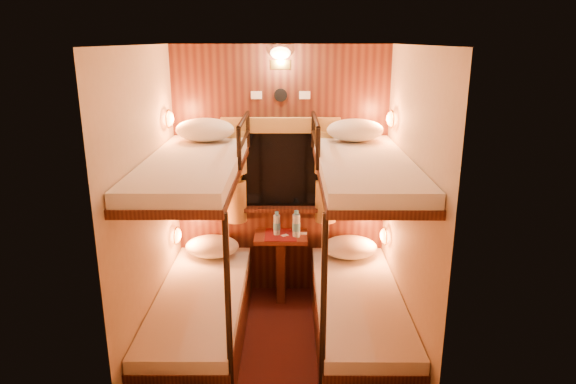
{
  "coord_description": "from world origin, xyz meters",
  "views": [
    {
      "loc": [
        0.09,
        -3.71,
        2.44
      ],
      "look_at": [
        0.07,
        0.15,
        1.29
      ],
      "focal_mm": 32.0,
      "sensor_mm": 36.0,
      "label": 1
    }
  ],
  "objects_px": {
    "bunk_left": "(199,281)",
    "bottle_left": "(277,225)",
    "bottle_right": "(296,225)",
    "table": "(281,258)",
    "bunk_right": "(359,281)"
  },
  "relations": [
    {
      "from": "bottle_right",
      "to": "table",
      "type": "bearing_deg",
      "value": 164.86
    },
    {
      "from": "bottle_left",
      "to": "bottle_right",
      "type": "relative_size",
      "value": 0.89
    },
    {
      "from": "bunk_left",
      "to": "bottle_right",
      "type": "height_order",
      "value": "bunk_left"
    },
    {
      "from": "bunk_left",
      "to": "bottle_right",
      "type": "relative_size",
      "value": 7.33
    },
    {
      "from": "table",
      "to": "bottle_left",
      "type": "distance_m",
      "value": 0.34
    },
    {
      "from": "bunk_right",
      "to": "bottle_left",
      "type": "xyz_separation_m",
      "value": [
        -0.69,
        0.79,
        0.19
      ]
    },
    {
      "from": "bunk_right",
      "to": "bunk_left",
      "type": "bearing_deg",
      "value": 180.0
    },
    {
      "from": "table",
      "to": "bottle_right",
      "type": "xyz_separation_m",
      "value": [
        0.15,
        -0.04,
        0.35
      ]
    },
    {
      "from": "bunk_right",
      "to": "table",
      "type": "distance_m",
      "value": 1.02
    },
    {
      "from": "table",
      "to": "bottle_right",
      "type": "distance_m",
      "value": 0.38
    },
    {
      "from": "bottle_left",
      "to": "bunk_left",
      "type": "bearing_deg",
      "value": -127.83
    },
    {
      "from": "bunk_left",
      "to": "bottle_left",
      "type": "relative_size",
      "value": 8.2
    },
    {
      "from": "bunk_right",
      "to": "table",
      "type": "bearing_deg",
      "value": 129.67
    },
    {
      "from": "bunk_right",
      "to": "bottle_left",
      "type": "relative_size",
      "value": 8.2
    },
    {
      "from": "bottle_right",
      "to": "bunk_right",
      "type": "bearing_deg",
      "value": -55.95
    }
  ]
}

